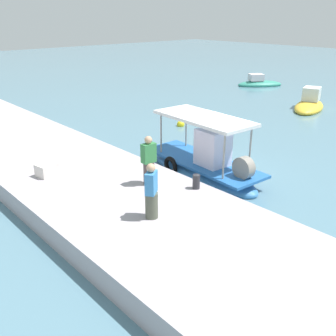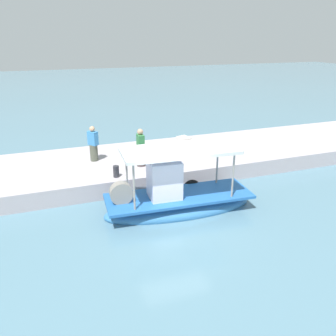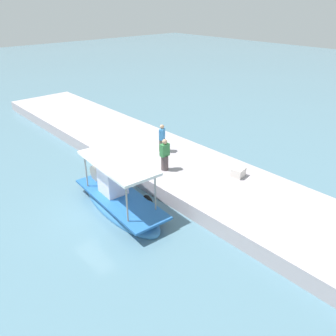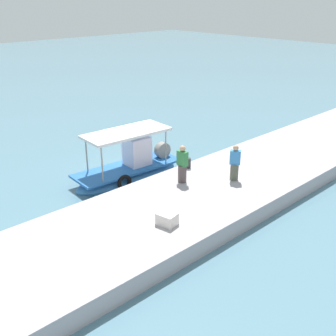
{
  "view_description": "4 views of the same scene",
  "coord_description": "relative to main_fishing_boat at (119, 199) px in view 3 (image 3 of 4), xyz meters",
  "views": [
    {
      "loc": [
        9.21,
        -11.14,
        6.05
      ],
      "look_at": [
        -0.54,
        -2.36,
        0.79
      ],
      "focal_mm": 41.67,
      "sensor_mm": 36.0,
      "label": 1
    },
    {
      "loc": [
        3.84,
        10.27,
        6.11
      ],
      "look_at": [
        -0.65,
        -1.91,
        1.15
      ],
      "focal_mm": 37.47,
      "sensor_mm": 36.0,
      "label": 2
    },
    {
      "loc": [
        -11.61,
        6.48,
        8.59
      ],
      "look_at": [
        -0.49,
        -3.47,
        1.04
      ],
      "focal_mm": 36.22,
      "sensor_mm": 36.0,
      "label": 3
    },
    {
      "loc": [
        -11.77,
        -15.3,
        8.34
      ],
      "look_at": [
        -0.22,
        -2.95,
        1.2
      ],
      "focal_mm": 44.75,
      "sensor_mm": 36.0,
      "label": 4
    }
  ],
  "objects": [
    {
      "name": "ground_plane",
      "position": [
        0.46,
        0.53,
        -0.45
      ],
      "size": [
        120.0,
        120.0,
        0.0
      ],
      "primitive_type": "plane",
      "color": "slate"
    },
    {
      "name": "dock_quay",
      "position": [
        0.46,
        -4.31,
        -0.09
      ],
      "size": [
        36.0,
        5.12,
        0.72
      ],
      "primitive_type": "cube",
      "color": "#B0A6AD",
      "rests_on": "ground_plane"
    },
    {
      "name": "main_fishing_boat",
      "position": [
        0.0,
        0.0,
        0.0
      ],
      "size": [
        5.67,
        2.15,
        2.73
      ],
      "color": "teal",
      "rests_on": "ground_plane"
    },
    {
      "name": "fisherman_near_bollard",
      "position": [
        2.24,
        -4.53,
        1.0
      ],
      "size": [
        0.5,
        0.52,
        1.61
      ],
      "color": "#4F5445",
      "rests_on": "dock_quay"
    },
    {
      "name": "fisherman_by_crate",
      "position": [
        0.43,
        -3.13,
        1.03
      ],
      "size": [
        0.38,
        0.48,
        1.66
      ],
      "color": "#514445",
      "rests_on": "dock_quay"
    },
    {
      "name": "mooring_bollard",
      "position": [
        1.73,
        -2.23,
        0.51
      ],
      "size": [
        0.24,
        0.24,
        0.47
      ],
      "primitive_type": "cylinder",
      "color": "#2D2D33",
      "rests_on": "dock_quay"
    },
    {
      "name": "cargo_crate",
      "position": [
        -2.52,
        -5.33,
        0.49
      ],
      "size": [
        0.65,
        0.75,
        0.43
      ],
      "primitive_type": "cube",
      "rotation": [
        0.0,
        0.0,
        1.76
      ],
      "color": "silver",
      "rests_on": "dock_quay"
    }
  ]
}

